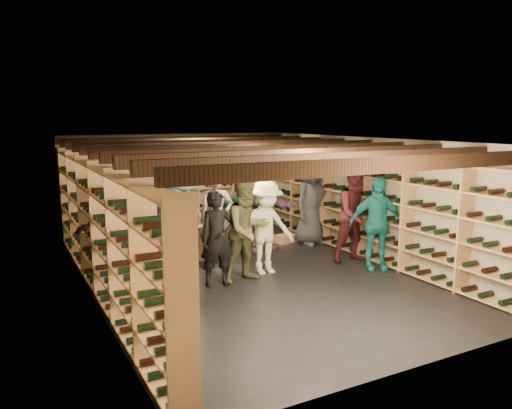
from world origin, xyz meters
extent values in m
plane|color=black|center=(0.00, 0.00, 0.00)|extent=(8.00, 8.00, 0.00)
cube|color=tan|center=(0.00, 4.00, 1.20)|extent=(5.50, 0.02, 2.40)
cube|color=tan|center=(0.00, -4.00, 1.20)|extent=(5.50, 0.02, 2.40)
cube|color=tan|center=(-2.75, 0.00, 1.20)|extent=(0.02, 8.00, 2.40)
cube|color=tan|center=(2.75, 0.00, 1.20)|extent=(0.02, 8.00, 2.40)
cube|color=beige|center=(0.00, 0.00, 2.40)|extent=(5.50, 8.00, 0.01)
cube|color=black|center=(0.00, -3.50, 2.26)|extent=(5.40, 0.12, 0.18)
cube|color=black|center=(0.00, -2.62, 2.26)|extent=(5.40, 0.12, 0.18)
cube|color=black|center=(0.00, -1.75, 2.26)|extent=(5.40, 0.12, 0.18)
cube|color=black|center=(0.00, -0.88, 2.26)|extent=(5.40, 0.12, 0.18)
cube|color=black|center=(0.00, 0.00, 2.26)|extent=(5.40, 0.12, 0.18)
cube|color=black|center=(0.00, 0.88, 2.26)|extent=(5.40, 0.12, 0.18)
cube|color=black|center=(0.00, 1.75, 2.26)|extent=(5.40, 0.12, 0.18)
cube|color=black|center=(0.00, 2.62, 2.26)|extent=(5.40, 0.12, 0.18)
cube|color=black|center=(0.00, 3.50, 2.26)|extent=(5.40, 0.12, 0.18)
cube|color=tan|center=(-2.57, 0.00, 1.07)|extent=(0.32, 7.50, 2.15)
cube|color=tan|center=(2.57, 0.00, 1.07)|extent=(0.32, 7.50, 2.15)
cube|color=tan|center=(0.00, 3.83, 1.07)|extent=(4.70, 0.30, 2.15)
cube|color=tan|center=(-0.51, 1.30, 0.09)|extent=(0.50, 0.34, 0.17)
cube|color=tan|center=(-0.51, 1.30, 0.26)|extent=(0.50, 0.34, 0.17)
cube|color=tan|center=(-0.51, 1.30, 0.43)|extent=(0.50, 0.34, 0.17)
cube|color=tan|center=(-0.51, 1.30, 0.59)|extent=(0.50, 0.34, 0.17)
cube|color=tan|center=(0.62, 1.62, 0.09)|extent=(0.55, 0.41, 0.17)
cube|color=tan|center=(0.62, 1.62, 0.26)|extent=(0.55, 0.41, 0.17)
cube|color=tan|center=(0.62, 1.62, 0.43)|extent=(0.55, 0.41, 0.17)
cube|color=tan|center=(1.77, 1.65, 0.09)|extent=(0.56, 0.43, 0.17)
imported|color=black|center=(-1.72, -0.19, 0.74)|extent=(0.79, 0.58, 1.49)
imported|color=black|center=(-0.78, -0.38, 0.81)|extent=(0.61, 0.42, 1.61)
imported|color=brown|center=(-0.23, -0.39, 0.90)|extent=(0.97, 0.80, 1.80)
imported|color=beige|center=(0.26, -0.15, 0.85)|extent=(1.10, 0.64, 1.69)
imported|color=#19807E|center=(2.18, -0.89, 0.87)|extent=(1.10, 0.79, 1.74)
imported|color=brown|center=(-2.07, 0.37, 0.90)|extent=(1.74, 1.17, 1.80)
imported|color=#1C2A4B|center=(-1.27, 0.45, 0.79)|extent=(0.86, 0.65, 1.59)
imported|color=gray|center=(-0.37, 0.61, 0.91)|extent=(0.70, 0.50, 1.83)
imported|color=#47181E|center=(2.18, -0.31, 0.95)|extent=(0.99, 0.80, 1.90)
imported|color=beige|center=(-0.70, 1.30, 0.85)|extent=(1.24, 0.97, 1.69)
imported|color=#244931|center=(0.44, 1.22, 0.81)|extent=(1.03, 0.74, 1.62)
imported|color=#845389|center=(0.99, 1.30, 0.84)|extent=(1.62, 0.78, 1.67)
imported|color=#36383C|center=(2.18, 1.26, 0.95)|extent=(1.06, 0.84, 1.90)
camera|label=1|loc=(-3.95, -7.80, 2.78)|focal=35.00mm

